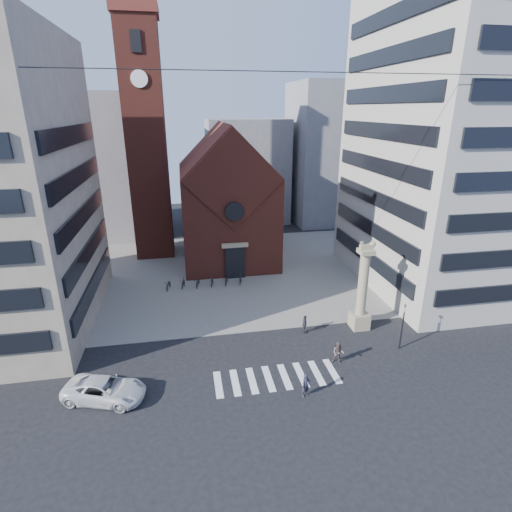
% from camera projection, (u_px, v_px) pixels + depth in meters
% --- Properties ---
extents(ground, '(120.00, 120.00, 0.00)m').
position_uv_depth(ground, '(262.00, 356.00, 33.70)').
color(ground, black).
rests_on(ground, ground).
extents(piazza, '(46.00, 30.00, 0.05)m').
position_uv_depth(piazza, '(233.00, 271.00, 51.21)').
color(piazza, gray).
rests_on(piazza, ground).
extents(zebra_crossing, '(10.20, 3.20, 0.01)m').
position_uv_depth(zebra_crossing, '(277.00, 378.00, 31.02)').
color(zebra_crossing, white).
rests_on(zebra_crossing, ground).
extents(church, '(12.00, 16.65, 18.00)m').
position_uv_depth(church, '(226.00, 200.00, 54.02)').
color(church, maroon).
rests_on(church, ground).
extents(campanile, '(5.50, 5.50, 31.20)m').
position_uv_depth(campanile, '(147.00, 140.00, 52.35)').
color(campanile, maroon).
rests_on(campanile, ground).
extents(building_right, '(18.00, 22.00, 32.00)m').
position_uv_depth(building_right, '(458.00, 144.00, 43.30)').
color(building_right, '#A9A499').
rests_on(building_right, ground).
extents(bg_block_left, '(16.00, 14.00, 22.00)m').
position_uv_depth(bg_block_left, '(90.00, 167.00, 63.36)').
color(bg_block_left, gray).
rests_on(bg_block_left, ground).
extents(bg_block_mid, '(14.00, 12.00, 18.00)m').
position_uv_depth(bg_block_mid, '(247.00, 170.00, 73.10)').
color(bg_block_mid, gray).
rests_on(bg_block_mid, ground).
extents(bg_block_right, '(16.00, 14.00, 24.00)m').
position_uv_depth(bg_block_right, '(336.00, 154.00, 72.01)').
color(bg_block_right, gray).
rests_on(bg_block_right, ground).
extents(lion_column, '(1.63, 1.60, 8.68)m').
position_uv_depth(lion_column, '(362.00, 295.00, 36.97)').
color(lion_column, tan).
rests_on(lion_column, ground).
extents(traffic_light, '(0.13, 0.16, 4.30)m').
position_uv_depth(traffic_light, '(402.00, 325.00, 34.03)').
color(traffic_light, black).
rests_on(traffic_light, ground).
extents(white_car, '(6.32, 4.28, 1.61)m').
position_uv_depth(white_car, '(105.00, 390.00, 28.46)').
color(white_car, silver).
rests_on(white_car, ground).
extents(pedestrian_0, '(0.79, 0.67, 1.85)m').
position_uv_depth(pedestrian_0, '(306.00, 385.00, 28.76)').
color(pedestrian_0, '#292737').
rests_on(pedestrian_0, ground).
extents(pedestrian_1, '(1.18, 1.09, 1.94)m').
position_uv_depth(pedestrian_1, '(338.00, 353.00, 32.49)').
color(pedestrian_1, '#564845').
rests_on(pedestrian_1, ground).
extents(pedestrian_2, '(0.67, 1.13, 1.80)m').
position_uv_depth(pedestrian_2, '(305.00, 324.00, 36.94)').
color(pedestrian_2, '#292A31').
rests_on(pedestrian_2, ground).
extents(scooter_0, '(1.03, 1.99, 1.00)m').
position_uv_depth(scooter_0, '(168.00, 285.00, 46.08)').
color(scooter_0, black).
rests_on(scooter_0, piazza).
extents(scooter_1, '(0.88, 1.91, 1.11)m').
position_uv_depth(scooter_1, '(183.00, 283.00, 46.35)').
color(scooter_1, black).
rests_on(scooter_1, piazza).
extents(scooter_2, '(1.03, 1.99, 1.00)m').
position_uv_depth(scooter_2, '(198.00, 282.00, 46.65)').
color(scooter_2, black).
rests_on(scooter_2, piazza).
extents(scooter_3, '(0.88, 1.91, 1.11)m').
position_uv_depth(scooter_3, '(212.00, 281.00, 46.92)').
color(scooter_3, black).
rests_on(scooter_3, piazza).
extents(scooter_4, '(1.03, 1.99, 1.00)m').
position_uv_depth(scooter_4, '(226.00, 280.00, 47.23)').
color(scooter_4, black).
rests_on(scooter_4, piazza).
extents(scooter_5, '(0.88, 1.91, 1.11)m').
position_uv_depth(scooter_5, '(240.00, 279.00, 47.50)').
color(scooter_5, black).
rests_on(scooter_5, piazza).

